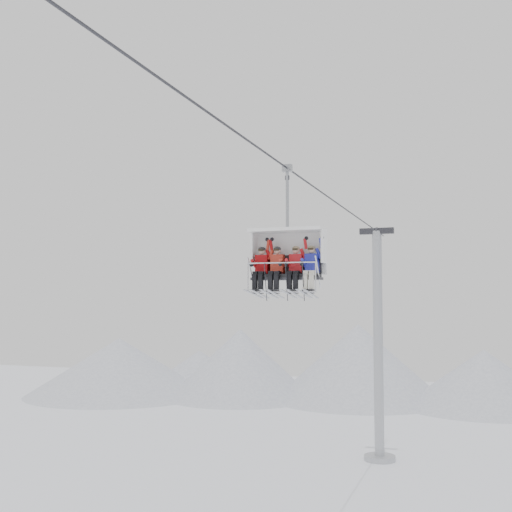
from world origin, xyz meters
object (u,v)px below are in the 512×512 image
(chairlift_carrier, at_px, (289,253))
(skier_center_left, at_px, (277,268))
(lift_tower_right, at_px, (378,359))
(skier_far_left, at_px, (261,268))
(skier_center_right, at_px, (295,268))
(skier_far_right, at_px, (311,267))

(chairlift_carrier, distance_m, skier_center_left, 0.63)
(lift_tower_right, relative_size, skier_far_left, 7.99)
(lift_tower_right, bearing_deg, skier_center_right, -89.11)
(skier_center_left, height_order, skier_center_right, same)
(lift_tower_right, xyz_separation_m, skier_center_left, (-0.30, -19.20, 4.41))
(skier_far_right, bearing_deg, chairlift_carrier, 158.79)
(lift_tower_right, height_order, skier_far_right, lift_tower_right)
(skier_far_left, height_order, skier_center_left, same)
(skier_far_left, bearing_deg, skier_center_left, 0.00)
(skier_far_right, bearing_deg, lift_tower_right, 92.34)
(chairlift_carrier, height_order, skier_center_left, chairlift_carrier)
(skier_center_left, xyz_separation_m, skier_far_right, (1.08, 0.00, 0.00))
(chairlift_carrier, distance_m, skier_far_left, 0.97)
(lift_tower_right, xyz_separation_m, chairlift_carrier, (0.00, -18.89, 4.88))
(chairlift_carrier, distance_m, skier_center_right, 0.63)
(skier_far_left, height_order, skier_center_right, same)
(skier_far_left, bearing_deg, skier_far_right, 0.00)
(lift_tower_right, relative_size, skier_center_right, 7.99)
(lift_tower_right, relative_size, skier_center_left, 7.99)
(skier_center_left, bearing_deg, skier_far_right, 0.00)
(lift_tower_right, bearing_deg, skier_center_left, -90.89)
(skier_far_right, bearing_deg, skier_far_left, 180.00)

